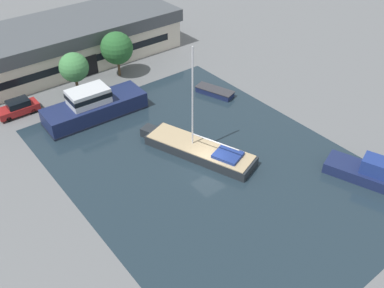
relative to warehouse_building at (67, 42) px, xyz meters
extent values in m
plane|color=slate|center=(0.29, -28.60, -2.68)|extent=(440.00, 440.00, 0.00)
cube|color=#1E2D38|center=(0.29, -28.60, -2.68)|extent=(24.31, 33.42, 0.01)
cube|color=beige|center=(0.00, 0.00, -0.86)|extent=(28.97, 11.15, 3.66)
cube|color=#474C51|center=(0.00, 0.00, 1.80)|extent=(29.84, 11.49, 1.64)
cube|color=black|center=(0.04, -5.50, -1.40)|extent=(2.40, 0.08, 2.56)
cube|color=black|center=(0.04, -5.49, -0.67)|extent=(24.57, 0.20, 0.91)
cylinder|color=brown|center=(-3.40, -9.30, -1.48)|extent=(0.35, 0.35, 2.41)
sphere|color=#428447|center=(-3.40, -9.30, 0.98)|extent=(3.34, 3.34, 3.34)
cylinder|color=brown|center=(3.00, -7.84, -1.58)|extent=(0.32, 0.32, 2.21)
sphere|color=#28602D|center=(3.00, -7.84, 1.01)|extent=(3.98, 3.98, 3.98)
cube|color=maroon|center=(-10.38, -8.97, -2.03)|extent=(4.39, 1.88, 0.75)
cube|color=black|center=(-10.21, -8.97, -1.32)|extent=(2.29, 1.64, 0.67)
cube|color=black|center=(-11.35, -8.96, -1.35)|extent=(0.05, 1.48, 0.54)
cylinder|color=black|center=(-11.74, -9.78, -2.38)|extent=(0.60, 0.20, 0.60)
cylinder|color=black|center=(-11.73, -8.13, -2.38)|extent=(0.60, 0.20, 0.60)
cylinder|color=black|center=(-9.03, -9.80, -2.38)|extent=(0.60, 0.20, 0.60)
cylinder|color=black|center=(-9.02, -8.16, -2.38)|extent=(0.60, 0.20, 0.60)
cube|color=#23282D|center=(0.69, -26.80, -2.21)|extent=(6.53, 11.30, 0.93)
cube|color=#23282D|center=(-1.38, -21.10, -2.21)|extent=(1.67, 1.59, 0.93)
cube|color=tan|center=(0.69, -26.80, -1.71)|extent=(6.27, 10.85, 0.08)
cylinder|color=silver|center=(0.41, -26.03, 3.28)|extent=(0.16, 0.16, 9.89)
cylinder|color=silver|center=(1.24, -28.35, -0.57)|extent=(1.79, 4.67, 0.12)
cube|color=navy|center=(1.71, -29.63, -1.52)|extent=(2.78, 2.97, 0.30)
cube|color=#19234C|center=(-3.88, -14.50, -1.76)|extent=(11.08, 4.10, 1.84)
cube|color=black|center=(-3.88, -14.50, -2.54)|extent=(11.19, 4.18, 0.18)
cube|color=silver|center=(-4.43, -14.48, -0.04)|extent=(4.25, 2.83, 1.60)
cube|color=black|center=(-4.43, -14.48, 0.13)|extent=(4.34, 2.91, 0.51)
cube|color=#19234C|center=(9.32, -18.98, -2.36)|extent=(2.87, 4.70, 0.64)
cube|color=#333338|center=(9.32, -18.98, -2.00)|extent=(3.02, 4.89, 0.08)
cube|color=#19234C|center=(10.30, -39.26, -2.17)|extent=(5.16, 8.64, 1.01)
cube|color=navy|center=(10.46, -39.73, -0.99)|extent=(2.80, 3.71, 1.36)
camera|label=1|loc=(-20.03, -51.84, 22.72)|focal=40.00mm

